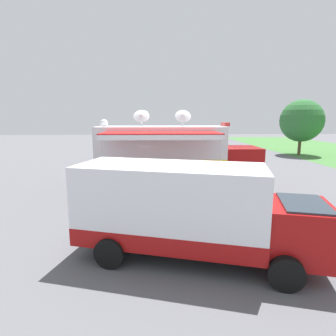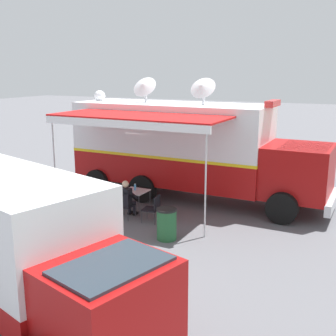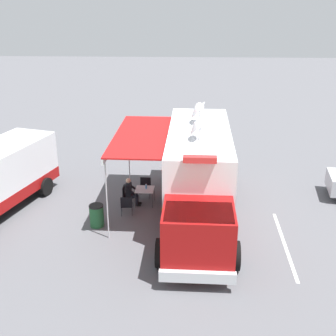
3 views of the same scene
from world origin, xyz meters
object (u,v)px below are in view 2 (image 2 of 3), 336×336
Objects in this scene: water_bottle at (135,187)px; folding_chair_at_table at (124,204)px; folding_table at (135,192)px; trash_bin at (167,224)px; support_truck at (13,242)px; folding_chair_beside_table at (113,194)px; seated_responder at (127,198)px; command_truck at (189,147)px; car_behind_truck at (214,140)px; folding_chair_spare_by_truck at (154,207)px.

water_bottle is 0.26× the size of folding_chair_at_table.
folding_table is 0.90× the size of trash_bin.
support_truck is at bearing -15.01° from trash_bin.
folding_chair_beside_table is (-0.74, -0.91, 0.00)m from folding_chair_at_table.
seated_responder reaches higher than folding_chair_at_table.
support_truck is (4.46, -1.19, 0.93)m from trash_bin.
command_truck is 2.67m from water_bottle.
folding_chair_at_table is 0.20× the size of car_behind_truck.
trash_bin is (1.79, 2.05, -0.38)m from water_bottle.
folding_chair_beside_table is (0.12, -0.82, -0.32)m from water_bottle.
car_behind_truck is at bearing -175.04° from folding_chair_at_table.
support_truck is 16.65m from car_behind_truck.
car_behind_truck is (-8.11, -1.93, -1.07)m from command_truck.
command_truck reaches higher than seated_responder.
trash_bin is (0.93, 1.96, -0.06)m from folding_chair_at_table.
water_bottle is at bearing -172.18° from support_truck.
folding_table is 6.28m from support_truck.
trash_bin is (3.98, 1.00, -1.49)m from command_truck.
trash_bin is (1.07, 0.97, -0.06)m from folding_chair_spare_by_truck.
support_truck is (8.44, -0.19, -0.56)m from command_truck.
car_behind_truck reaches higher than seated_responder.
water_bottle is 0.05× the size of car_behind_truck.
seated_responder reaches higher than folding_table.
seated_responder is 1.37× the size of trash_bin.
command_truck is 42.59× the size of water_bottle.
trash_bin is at bearing 164.99° from support_truck.
folding_chair_spare_by_truck is (0.66, 1.05, -0.16)m from folding_table.
folding_table is 0.94× the size of folding_chair_at_table.
support_truck is at bearing -1.30° from command_truck.
trash_bin is 4.71m from support_truck.
car_behind_truck is (-10.36, -0.91, 0.21)m from folding_table.
folding_chair_spare_by_truck is 1.44m from trash_bin.
water_bottle is at bearing -172.25° from seated_responder.
command_truck reaches higher than water_bottle.
folding_chair_beside_table is 0.70× the size of seated_responder.
folding_chair_at_table is at bearing -171.86° from support_truck.
support_truck is at bearing 7.82° from water_bottle.
water_bottle is at bearing -123.84° from folding_chair_spare_by_truck.
folding_chair_at_table is (0.86, 0.09, -0.32)m from water_bottle.
seated_responder is (0.55, 0.91, 0.14)m from folding_chair_beside_table.
car_behind_truck is at bearing -174.94° from seated_responder.
seated_responder is at bearing 178.79° from folding_chair_at_table.
folding_table is 0.82m from folding_chair_at_table.
command_truck is at bearing 178.70° from support_truck.
water_bottle reaches higher than folding_table.
folding_table is 0.65× the size of seated_responder.
support_truck is at bearing -2.34° from folding_chair_spare_by_truck.
folding_chair_beside_table is at bearing -164.69° from support_truck.
folding_chair_beside_table is at bearing -120.19° from trash_bin.
command_truck is at bearing 154.40° from water_bottle.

